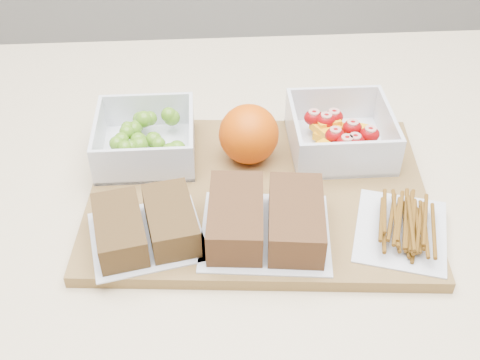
{
  "coord_description": "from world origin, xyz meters",
  "views": [
    {
      "loc": [
        -0.05,
        -0.55,
        1.41
      ],
      "look_at": [
        -0.01,
        0.02,
        0.93
      ],
      "focal_mm": 45.0,
      "sensor_mm": 36.0,
      "label": 1
    }
  ],
  "objects": [
    {
      "name": "pretzel_bag",
      "position": [
        0.17,
        -0.07,
        0.93
      ],
      "size": [
        0.14,
        0.15,
        0.03
      ],
      "color": "silver",
      "rests_on": "cutting_board"
    },
    {
      "name": "orange",
      "position": [
        0.0,
        0.07,
        0.96
      ],
      "size": [
        0.08,
        0.08,
        0.08
      ],
      "primitive_type": "sphere",
      "color": "#DD5105",
      "rests_on": "cutting_board"
    },
    {
      "name": "grape_container",
      "position": [
        -0.13,
        0.1,
        0.94
      ],
      "size": [
        0.13,
        0.13,
        0.05
      ],
      "color": "silver",
      "rests_on": "cutting_board"
    },
    {
      "name": "sandwich_bag_center",
      "position": [
        0.01,
        -0.07,
        0.94
      ],
      "size": [
        0.16,
        0.15,
        0.05
      ],
      "color": "silver",
      "rests_on": "cutting_board"
    },
    {
      "name": "sandwich_bag_left",
      "position": [
        -0.12,
        -0.06,
        0.94
      ],
      "size": [
        0.15,
        0.13,
        0.04
      ],
      "color": "silver",
      "rests_on": "cutting_board"
    },
    {
      "name": "cutting_board",
      "position": [
        0.01,
        0.01,
        0.91
      ],
      "size": [
        0.44,
        0.33,
        0.02
      ],
      "primitive_type": "cube",
      "rotation": [
        0.0,
        0.0,
        -0.08
      ],
      "color": "olive",
      "rests_on": "counter"
    },
    {
      "name": "fruit_container",
      "position": [
        0.13,
        0.09,
        0.94
      ],
      "size": [
        0.13,
        0.13,
        0.06
      ],
      "color": "silver",
      "rests_on": "cutting_board"
    }
  ]
}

